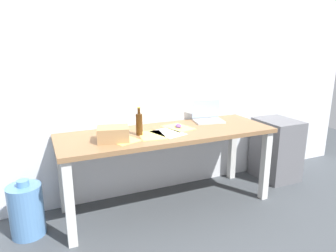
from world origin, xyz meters
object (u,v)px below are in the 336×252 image
Objects in this scene: laptop_right at (208,117)px; filing_cabinet at (276,149)px; cardboard_box at (113,134)px; water_cooler_jug at (26,210)px; computer_mouse at (178,126)px; beer_bottle at (139,124)px; desk at (168,141)px.

laptop_right reaches higher than filing_cabinet.
cardboard_box reaches higher than water_cooler_jug.
cardboard_box reaches higher than computer_mouse.
computer_mouse is at bearing 13.73° from cardboard_box.
laptop_right is at bearing 5.12° from water_cooler_jug.
laptop_right is at bearing 31.48° from computer_mouse.
water_cooler_jug is 0.69× the size of filing_cabinet.
filing_cabinet is at bearing 1.34° from water_cooler_jug.
computer_mouse is 0.39× the size of cardboard_box.
laptop_right reaches higher than computer_mouse.
beer_bottle is 0.27m from cardboard_box.
cardboard_box is at bearing -166.09° from laptop_right.
computer_mouse is 1.33m from filing_cabinet.
water_cooler_jug is (-1.25, 0.02, -0.43)m from desk.
beer_bottle reaches higher than water_cooler_jug.
computer_mouse is 0.14× the size of filing_cabinet.
computer_mouse is (0.15, 0.08, 0.11)m from desk.
filing_cabinet reaches higher than water_cooler_jug.
cardboard_box is at bearing -8.26° from water_cooler_jug.
desk reaches higher than filing_cabinet.
laptop_right is 3.32× the size of computer_mouse.
water_cooler_jug is (-1.79, -0.16, -0.58)m from laptop_right.
desk is 7.83× the size of cardboard_box.
water_cooler_jug is at bearing -174.88° from laptop_right.
water_cooler_jug is at bearing 178.57° from beer_bottle.
beer_bottle is at bearing -1.43° from water_cooler_jug.
computer_mouse is at bearing 28.96° from desk.
desk is 19.98× the size of computer_mouse.
cardboard_box reaches higher than desk.
laptop_right is 0.40m from computer_mouse.
laptop_right reaches higher than desk.
cardboard_box is (-0.25, -0.08, -0.04)m from beer_bottle.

